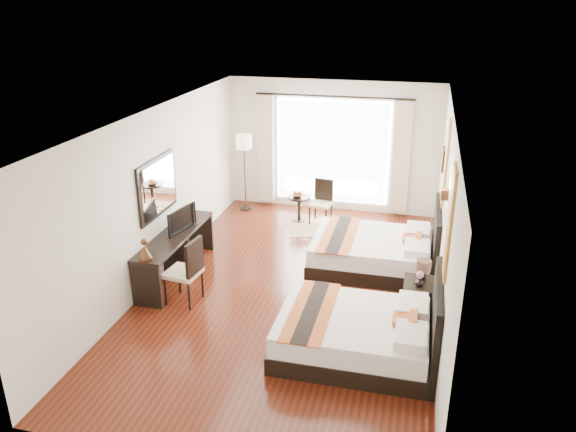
% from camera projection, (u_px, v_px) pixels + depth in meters
% --- Properties ---
extents(floor, '(4.50, 7.50, 0.01)m').
position_uv_depth(floor, '(292.00, 289.00, 9.04)').
color(floor, '#3D140B').
rests_on(floor, ground).
extents(ceiling, '(4.50, 7.50, 0.02)m').
position_uv_depth(ceiling, '(292.00, 117.00, 8.00)').
color(ceiling, white).
rests_on(ceiling, wall_headboard).
extents(wall_headboard, '(0.01, 7.50, 2.80)m').
position_uv_depth(wall_headboard, '(444.00, 221.00, 8.02)').
color(wall_headboard, silver).
rests_on(wall_headboard, floor).
extents(wall_desk, '(0.01, 7.50, 2.80)m').
position_uv_depth(wall_desk, '(156.00, 196.00, 9.01)').
color(wall_desk, silver).
rests_on(wall_desk, floor).
extents(wall_window, '(4.50, 0.01, 2.80)m').
position_uv_depth(wall_window, '(333.00, 147.00, 11.90)').
color(wall_window, silver).
rests_on(wall_window, floor).
extents(wall_entry, '(4.50, 0.01, 2.80)m').
position_uv_depth(wall_entry, '(197.00, 349.00, 5.14)').
color(wall_entry, silver).
rests_on(wall_entry, floor).
extents(window_glass, '(2.40, 0.02, 2.20)m').
position_uv_depth(window_glass, '(332.00, 152.00, 11.92)').
color(window_glass, white).
rests_on(window_glass, wall_window).
extents(sheer_curtain, '(2.30, 0.02, 2.10)m').
position_uv_depth(sheer_curtain, '(332.00, 152.00, 11.86)').
color(sheer_curtain, white).
rests_on(sheer_curtain, wall_window).
extents(drape_left, '(0.35, 0.14, 2.35)m').
position_uv_depth(drape_left, '(266.00, 149.00, 12.16)').
color(drape_left, '#B7AA8E').
rests_on(drape_left, floor).
extents(drape_right, '(0.35, 0.14, 2.35)m').
position_uv_depth(drape_right, '(401.00, 158.00, 11.51)').
color(drape_right, '#B7AA8E').
rests_on(drape_right, floor).
extents(art_panel_near, '(0.03, 0.50, 1.35)m').
position_uv_depth(art_panel_near, '(450.00, 223.00, 6.51)').
color(art_panel_near, maroon).
rests_on(art_panel_near, wall_headboard).
extents(art_panel_far, '(0.03, 0.50, 1.35)m').
position_uv_depth(art_panel_far, '(446.00, 163.00, 8.82)').
color(art_panel_far, maroon).
rests_on(art_panel_far, wall_headboard).
extents(wall_sconce, '(0.10, 0.14, 0.14)m').
position_uv_depth(wall_sconce, '(444.00, 194.00, 7.55)').
color(wall_sconce, '#4A2C1A').
rests_on(wall_sconce, wall_headboard).
extents(mirror_frame, '(0.04, 1.25, 0.95)m').
position_uv_depth(mirror_frame, '(157.00, 187.00, 8.97)').
color(mirror_frame, black).
rests_on(mirror_frame, wall_desk).
extents(mirror_glass, '(0.01, 1.12, 0.82)m').
position_uv_depth(mirror_glass, '(159.00, 187.00, 8.96)').
color(mirror_glass, white).
rests_on(mirror_glass, mirror_frame).
extents(bed_near, '(2.06, 1.61, 1.16)m').
position_uv_depth(bed_near, '(361.00, 333.00, 7.33)').
color(bed_near, black).
rests_on(bed_near, floor).
extents(bed_far, '(2.11, 1.64, 1.19)m').
position_uv_depth(bed_far, '(377.00, 251.00, 9.64)').
color(bed_far, black).
rests_on(bed_far, floor).
extents(nightstand, '(0.46, 0.57, 0.54)m').
position_uv_depth(nightstand, '(419.00, 299.00, 8.20)').
color(nightstand, black).
rests_on(nightstand, floor).
extents(table_lamp, '(0.21, 0.21, 0.34)m').
position_uv_depth(table_lamp, '(424.00, 267.00, 8.15)').
color(table_lamp, black).
rests_on(table_lamp, nightstand).
extents(vase, '(0.13, 0.13, 0.12)m').
position_uv_depth(vase, '(419.00, 285.00, 8.00)').
color(vase, black).
rests_on(vase, nightstand).
extents(console_desk, '(0.50, 2.20, 0.76)m').
position_uv_depth(console_desk, '(176.00, 255.00, 9.35)').
color(console_desk, black).
rests_on(console_desk, floor).
extents(television, '(0.26, 0.72, 0.41)m').
position_uv_depth(television, '(179.00, 219.00, 9.28)').
color(television, black).
rests_on(television, console_desk).
extents(bronze_figurine, '(0.26, 0.26, 0.30)m').
position_uv_depth(bronze_figurine, '(145.00, 251.00, 8.26)').
color(bronze_figurine, '#4A2C1A').
rests_on(bronze_figurine, console_desk).
extents(desk_chair, '(0.54, 0.54, 1.05)m').
position_uv_depth(desk_chair, '(185.00, 283.00, 8.57)').
color(desk_chair, beige).
rests_on(desk_chair, floor).
extents(floor_lamp, '(0.34, 0.34, 1.67)m').
position_uv_depth(floor_lamp, '(244.00, 147.00, 11.85)').
color(floor_lamp, black).
rests_on(floor_lamp, floor).
extents(side_table, '(0.47, 0.47, 0.54)m').
position_uv_depth(side_table, '(299.00, 209.00, 11.65)').
color(side_table, black).
rests_on(side_table, floor).
extents(fruit_bowl, '(0.26, 0.26, 0.06)m').
position_uv_depth(fruit_bowl, '(297.00, 196.00, 11.51)').
color(fruit_bowl, '#48361A').
rests_on(fruit_bowl, side_table).
extents(window_chair, '(0.47, 0.47, 0.90)m').
position_uv_depth(window_chair, '(321.00, 210.00, 11.55)').
color(window_chair, beige).
rests_on(window_chair, floor).
extents(jute_rug, '(1.56, 1.30, 0.01)m').
position_uv_depth(jute_rug, '(321.00, 227.00, 11.40)').
color(jute_rug, tan).
rests_on(jute_rug, floor).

